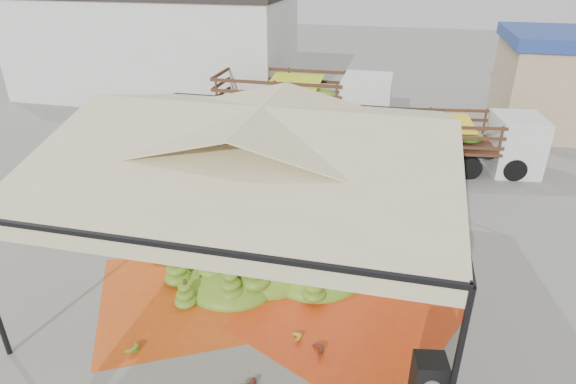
% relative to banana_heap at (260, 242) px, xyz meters
% --- Properties ---
extents(ground, '(90.00, 90.00, 0.00)m').
position_rel_banana_heap_xyz_m(ground, '(0.16, -0.04, -0.60)').
color(ground, slate).
rests_on(ground, ground).
extents(canopy_tent, '(8.10, 8.10, 4.00)m').
position_rel_banana_heap_xyz_m(canopy_tent, '(0.16, -0.04, 2.70)').
color(canopy_tent, black).
rests_on(canopy_tent, ground).
extents(building_white, '(14.30, 6.30, 5.40)m').
position_rel_banana_heap_xyz_m(building_white, '(-9.84, 13.96, 2.12)').
color(building_white, silver).
rests_on(building_white, ground).
extents(tarp_left, '(5.22, 5.14, 0.01)m').
position_rel_banana_heap_xyz_m(tarp_left, '(-1.18, -1.55, -0.59)').
color(tarp_left, '#D74814').
rests_on(tarp_left, ground).
extents(tarp_right, '(5.15, 5.24, 0.01)m').
position_rel_banana_heap_xyz_m(tarp_right, '(2.45, -1.44, -0.59)').
color(tarp_right, red).
rests_on(tarp_right, ground).
extents(banana_heap, '(6.33, 5.54, 1.19)m').
position_rel_banana_heap_xyz_m(banana_heap, '(0.00, 0.00, 0.00)').
color(banana_heap, '#427A19').
rests_on(banana_heap, ground).
extents(hand_yellow_a, '(0.50, 0.47, 0.18)m').
position_rel_banana_heap_xyz_m(hand_yellow_a, '(1.40, -2.42, -0.50)').
color(hand_yellow_a, gold).
rests_on(hand_yellow_a, ground).
extents(hand_yellow_b, '(0.45, 0.37, 0.20)m').
position_rel_banana_heap_xyz_m(hand_yellow_b, '(-0.55, -1.39, -0.50)').
color(hand_yellow_b, gold).
rests_on(hand_yellow_b, ground).
extents(hand_red_a, '(0.61, 0.58, 0.22)m').
position_rel_banana_heap_xyz_m(hand_red_a, '(0.82, -3.69, -0.49)').
color(hand_red_a, '#602716').
rests_on(hand_red_a, ground).
extents(hand_red_b, '(0.58, 0.54, 0.21)m').
position_rel_banana_heap_xyz_m(hand_red_b, '(1.87, -2.67, -0.49)').
color(hand_red_b, '#581914').
rests_on(hand_red_b, ground).
extents(hand_green, '(0.48, 0.39, 0.22)m').
position_rel_banana_heap_xyz_m(hand_green, '(-1.63, -3.43, -0.49)').
color(hand_green, '#577B19').
rests_on(hand_green, ground).
extents(hanging_bunches, '(4.74, 0.24, 0.20)m').
position_rel_banana_heap_xyz_m(hanging_bunches, '(1.49, -0.03, 2.02)').
color(hanging_bunches, '#327217').
rests_on(hanging_bunches, ground).
extents(banana_leaves, '(0.96, 1.36, 3.70)m').
position_rel_banana_heap_xyz_m(banana_leaves, '(-3.54, 2.50, -0.60)').
color(banana_leaves, '#35731E').
rests_on(banana_leaves, ground).
extents(vendor, '(0.83, 0.69, 1.94)m').
position_rel_banana_heap_xyz_m(vendor, '(0.71, 5.14, 0.37)').
color(vendor, gray).
rests_on(vendor, ground).
extents(truck_left, '(7.22, 2.55, 2.48)m').
position_rel_banana_heap_xyz_m(truck_left, '(-0.74, 10.02, 0.93)').
color(truck_left, '#492918').
rests_on(truck_left, ground).
extents(truck_right, '(5.94, 2.71, 1.97)m').
position_rel_banana_heap_xyz_m(truck_right, '(5.16, 7.31, 0.62)').
color(truck_right, '#4F2A1A').
rests_on(truck_right, ground).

